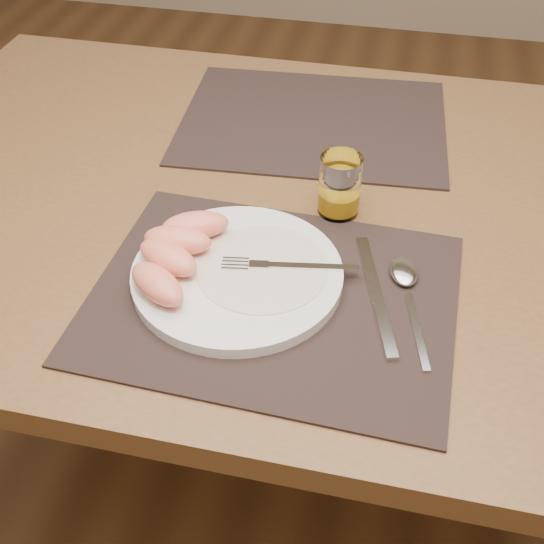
{
  "coord_description": "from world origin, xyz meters",
  "views": [
    {
      "loc": [
        0.14,
        -0.82,
        1.35
      ],
      "look_at": [
        -0.0,
        -0.19,
        0.77
      ],
      "focal_mm": 45.0,
      "sensor_mm": 36.0,
      "label": 1
    }
  ],
  "objects_px": {
    "fork": "(278,266)",
    "placemat_far": "(313,121)",
    "juice_glass": "(340,188)",
    "placemat_near": "(273,297)",
    "knife": "(378,304)",
    "spoon": "(405,280)",
    "table": "(301,240)",
    "plate": "(237,274)"
  },
  "relations": [
    {
      "from": "plate",
      "to": "juice_glass",
      "type": "bearing_deg",
      "value": 58.85
    },
    {
      "from": "placemat_far",
      "to": "juice_glass",
      "type": "bearing_deg",
      "value": -72.13
    },
    {
      "from": "plate",
      "to": "knife",
      "type": "xyz_separation_m",
      "value": [
        0.18,
        -0.01,
        -0.01
      ]
    },
    {
      "from": "spoon",
      "to": "placemat_far",
      "type": "bearing_deg",
      "value": 116.06
    },
    {
      "from": "plate",
      "to": "table",
      "type": "bearing_deg",
      "value": 76.79
    },
    {
      "from": "placemat_near",
      "to": "spoon",
      "type": "relative_size",
      "value": 2.36
    },
    {
      "from": "spoon",
      "to": "table",
      "type": "bearing_deg",
      "value": 135.56
    },
    {
      "from": "fork",
      "to": "spoon",
      "type": "xyz_separation_m",
      "value": [
        0.16,
        0.02,
        -0.01
      ]
    },
    {
      "from": "placemat_near",
      "to": "juice_glass",
      "type": "height_order",
      "value": "juice_glass"
    },
    {
      "from": "placemat_near",
      "to": "fork",
      "type": "bearing_deg",
      "value": 93.48
    },
    {
      "from": "knife",
      "to": "spoon",
      "type": "distance_m",
      "value": 0.06
    },
    {
      "from": "spoon",
      "to": "juice_glass",
      "type": "distance_m",
      "value": 0.17
    },
    {
      "from": "spoon",
      "to": "juice_glass",
      "type": "bearing_deg",
      "value": 128.62
    },
    {
      "from": "fork",
      "to": "spoon",
      "type": "relative_size",
      "value": 0.92
    },
    {
      "from": "plate",
      "to": "knife",
      "type": "distance_m",
      "value": 0.18
    },
    {
      "from": "placemat_far",
      "to": "fork",
      "type": "bearing_deg",
      "value": -86.52
    },
    {
      "from": "placemat_far",
      "to": "table",
      "type": "bearing_deg",
      "value": -84.18
    },
    {
      "from": "juice_glass",
      "to": "placemat_near",
      "type": "bearing_deg",
      "value": -105.38
    },
    {
      "from": "knife",
      "to": "fork",
      "type": "bearing_deg",
      "value": 169.16
    },
    {
      "from": "placemat_near",
      "to": "table",
      "type": "bearing_deg",
      "value": 91.14
    },
    {
      "from": "plate",
      "to": "spoon",
      "type": "bearing_deg",
      "value": 10.62
    },
    {
      "from": "placemat_near",
      "to": "juice_glass",
      "type": "xyz_separation_m",
      "value": [
        0.05,
        0.19,
        0.04
      ]
    },
    {
      "from": "placemat_far",
      "to": "juice_glass",
      "type": "xyz_separation_m",
      "value": [
        0.08,
        -0.25,
        0.04
      ]
    },
    {
      "from": "table",
      "to": "juice_glass",
      "type": "relative_size",
      "value": 15.72
    },
    {
      "from": "placemat_near",
      "to": "placemat_far",
      "type": "relative_size",
      "value": 1.0
    },
    {
      "from": "spoon",
      "to": "placemat_near",
      "type": "bearing_deg",
      "value": -159.5
    },
    {
      "from": "placemat_far",
      "to": "spoon",
      "type": "xyz_separation_m",
      "value": [
        0.19,
        -0.38,
        0.01
      ]
    },
    {
      "from": "placemat_far",
      "to": "spoon",
      "type": "distance_m",
      "value": 0.42
    },
    {
      "from": "table",
      "to": "fork",
      "type": "relative_size",
      "value": 8.0
    },
    {
      "from": "fork",
      "to": "placemat_far",
      "type": "bearing_deg",
      "value": 93.48
    },
    {
      "from": "table",
      "to": "juice_glass",
      "type": "distance_m",
      "value": 0.14
    },
    {
      "from": "placemat_far",
      "to": "knife",
      "type": "bearing_deg",
      "value": -69.88
    },
    {
      "from": "placemat_near",
      "to": "plate",
      "type": "relative_size",
      "value": 1.67
    },
    {
      "from": "fork",
      "to": "plate",
      "type": "bearing_deg",
      "value": -161.09
    },
    {
      "from": "placemat_near",
      "to": "fork",
      "type": "distance_m",
      "value": 0.04
    },
    {
      "from": "placemat_near",
      "to": "juice_glass",
      "type": "relative_size",
      "value": 5.05
    },
    {
      "from": "fork",
      "to": "placemat_near",
      "type": "bearing_deg",
      "value": -86.52
    },
    {
      "from": "juice_glass",
      "to": "fork",
      "type": "bearing_deg",
      "value": -109.53
    },
    {
      "from": "placemat_near",
      "to": "plate",
      "type": "xyz_separation_m",
      "value": [
        -0.05,
        0.02,
        0.01
      ]
    },
    {
      "from": "placemat_far",
      "to": "juice_glass",
      "type": "height_order",
      "value": "juice_glass"
    },
    {
      "from": "table",
      "to": "plate",
      "type": "bearing_deg",
      "value": -103.21
    },
    {
      "from": "juice_glass",
      "to": "placemat_far",
      "type": "bearing_deg",
      "value": 107.87
    }
  ]
}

